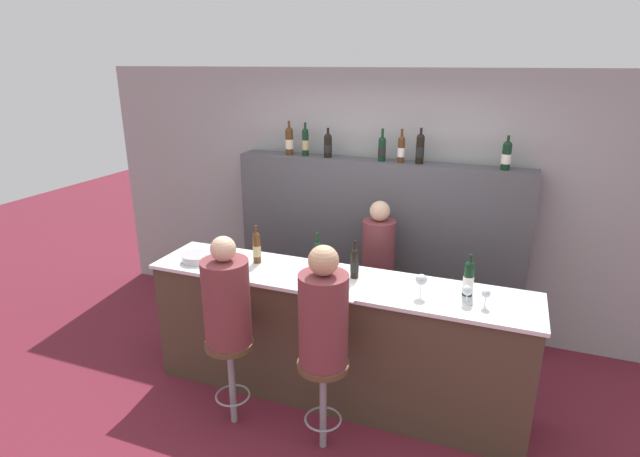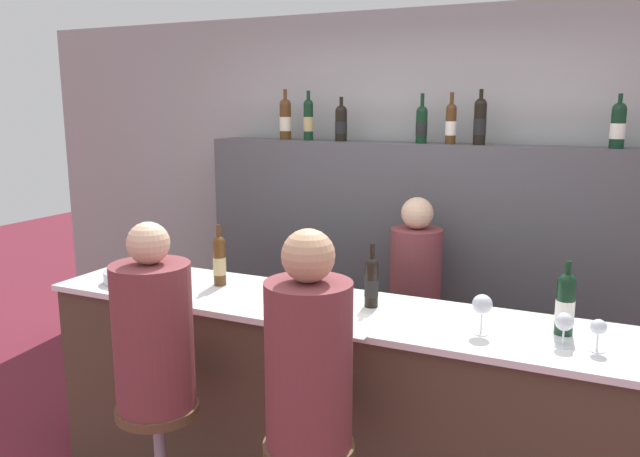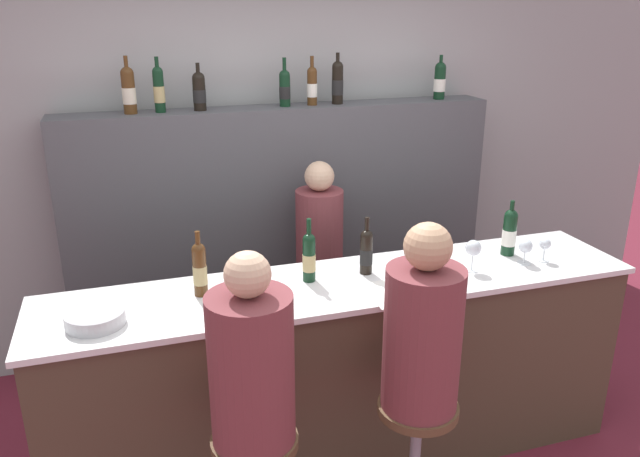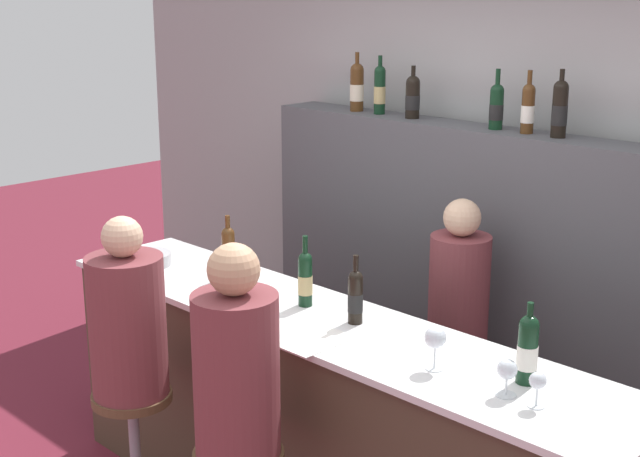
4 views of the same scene
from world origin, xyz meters
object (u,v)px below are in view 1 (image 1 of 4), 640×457
wine_bottle_backbar_1 (305,142)px  wine_glass_1 (467,291)px  wine_bottle_backbar_4 (401,149)px  metal_bowl (198,258)px  wine_bottle_backbar_5 (420,149)px  bartender (377,282)px  wine_bottle_counter_0 (257,247)px  wine_glass_2 (486,294)px  bar_stool_left (231,360)px  wine_glass_0 (421,280)px  wine_bottle_backbar_2 (328,145)px  wine_bottle_backbar_3 (382,148)px  wine_bottle_counter_3 (469,278)px  wine_bottle_backbar_0 (289,141)px  wine_bottle_backbar_6 (506,155)px  bar_stool_right (323,382)px  wine_bottle_counter_1 (318,256)px  guest_seated_left (226,298)px  wine_bottle_counter_2 (355,263)px  guest_seated_right (323,314)px

wine_bottle_backbar_1 → wine_glass_1: size_ratio=2.39×
wine_bottle_backbar_4 → metal_bowl: size_ratio=1.21×
wine_bottle_backbar_5 → bartender: bearing=-122.2°
wine_bottle_counter_0 → bartender: 1.25m
wine_glass_2 → bar_stool_left: (-1.72, -0.52, -0.60)m
wine_glass_0 → bartender: bartender is taller
wine_bottle_backbar_2 → wine_bottle_backbar_3: bearing=0.0°
wine_bottle_counter_3 → wine_bottle_backbar_0: 2.35m
wine_bottle_backbar_1 → wine_bottle_backbar_6: bearing=-0.0°
bartender → bar_stool_right: bearing=-90.0°
wine_bottle_counter_1 → metal_bowl: 1.03m
wine_bottle_backbar_2 → metal_bowl: 1.68m
wine_glass_0 → wine_glass_1: size_ratio=1.24×
guest_seated_left → bar_stool_right: guest_seated_left is taller
wine_bottle_backbar_3 → wine_bottle_backbar_6: size_ratio=1.03×
wine_bottle_backbar_2 → wine_glass_0: bearing=-47.8°
wine_bottle_counter_3 → guest_seated_left: size_ratio=0.38×
wine_bottle_backbar_5 → metal_bowl: size_ratio=1.28×
wine_bottle_counter_3 → wine_bottle_backbar_2: bearing=142.1°
metal_bowl → wine_bottle_backbar_2: bearing=63.2°
wine_glass_1 → bar_stool_right: wine_glass_1 is taller
wine_bottle_backbar_3 → wine_glass_0: 1.62m
wine_bottle_backbar_0 → guest_seated_left: bearing=-80.0°
wine_glass_2 → guest_seated_left: 1.80m
wine_bottle_counter_2 → bar_stool_left: bearing=-138.2°
bar_stool_right → wine_bottle_backbar_4: bearing=87.6°
guest_seated_left → wine_bottle_backbar_0: bearing=100.0°
wine_bottle_counter_0 → wine_bottle_counter_1: bearing=-0.0°
wine_bottle_backbar_2 → wine_glass_1: 2.13m
wine_bottle_backbar_6 → wine_glass_0: bearing=-109.2°
wine_bottle_backbar_0 → metal_bowl: size_ratio=1.32×
wine_glass_2 → guest_seated_right: 1.12m
wine_bottle_backbar_2 → wine_bottle_backbar_6: (1.65, -0.00, 0.01)m
wine_bottle_backbar_0 → bartender: bearing=-20.7°
wine_bottle_backbar_4 → wine_glass_2: 1.75m
wine_bottle_backbar_4 → bar_stool_right: (-0.08, -1.83, -1.34)m
wine_glass_2 → metal_bowl: (-2.30, -0.02, -0.06)m
wine_glass_1 → bar_stool_left: wine_glass_1 is taller
wine_bottle_backbar_5 → wine_bottle_counter_3: bearing=-62.7°
wine_bottle_backbar_6 → wine_bottle_backbar_2: bearing=180.0°
wine_glass_1 → metal_bowl: wine_glass_1 is taller
wine_bottle_counter_2 → metal_bowl: (-1.32, -0.16, -0.09)m
wine_bottle_backbar_3 → bar_stool_left: bearing=-109.1°
bar_stool_right → wine_bottle_counter_2: bearing=89.4°
wine_bottle_backbar_0 → wine_glass_2: size_ratio=2.63×
wine_bottle_backbar_0 → bar_stool_right: (1.06, -1.83, -1.35)m
wine_bottle_backbar_6 → guest_seated_right: wine_bottle_backbar_6 is taller
wine_bottle_backbar_6 → bar_stool_right: 2.48m
wine_bottle_backbar_3 → wine_bottle_backbar_4: size_ratio=0.98×
wine_bottle_counter_1 → wine_bottle_backbar_2: size_ratio=1.14×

